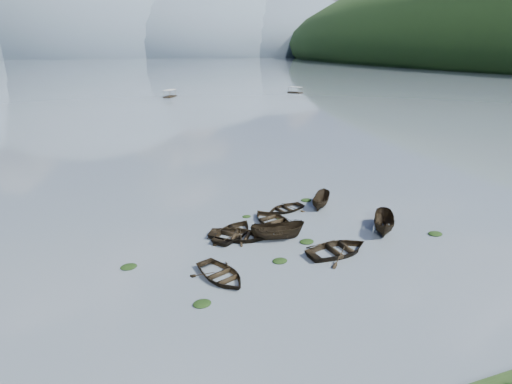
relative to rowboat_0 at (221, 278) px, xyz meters
name	(u,v)px	position (x,y,z in m)	size (l,w,h in m)	color
ground_plane	(312,275)	(6.05, -1.69, 0.00)	(2400.00, 2400.00, 0.00)	#535E68
haze_mtn_b	(87,56)	(-53.95, 898.31, 0.00)	(520.00, 520.00, 340.00)	#475666
haze_mtn_c	(185,56)	(146.05, 898.31, 0.00)	(520.00, 520.00, 260.00)	#475666
haze_mtn_d	(263,55)	(326.05, 898.31, 0.00)	(520.00, 520.00, 220.00)	#475666
rowboat_0	(221,278)	(0.00, 0.00, 0.00)	(3.19, 4.47, 0.93)	black
rowboat_1	(234,235)	(2.66, 6.12, 0.00)	(3.40, 4.76, 0.99)	black
rowboat_2	(277,239)	(5.81, 4.24, 0.00)	(1.66, 4.42, 1.71)	black
rowboat_3	(273,223)	(6.61, 7.34, 0.00)	(3.44, 4.82, 1.00)	black
rowboat_4	(338,253)	(9.30, 0.51, 0.00)	(3.66, 5.12, 1.06)	black
rowboat_5	(383,231)	(14.99, 2.76, 0.00)	(1.71, 4.54, 1.75)	black
rowboat_6	(238,239)	(2.77, 5.36, 0.00)	(3.41, 4.77, 0.99)	black
rowboat_7	(285,210)	(8.82, 9.68, 0.00)	(2.81, 3.93, 0.81)	black
rowboat_8	(320,206)	(12.54, 9.61, 0.00)	(1.45, 3.84, 1.48)	black
weed_clump_0	(202,304)	(-1.80, -2.52, 0.00)	(1.14, 0.93, 0.25)	black
weed_clump_1	(280,262)	(4.63, 0.77, 0.00)	(1.12, 0.89, 0.25)	black
weed_clump_2	(307,242)	(7.84, 2.92, 0.00)	(1.18, 0.94, 0.25)	black
weed_clump_3	(281,220)	(7.62, 7.82, 0.00)	(0.86, 0.73, 0.19)	black
weed_clump_4	(435,234)	(18.67, 0.76, 0.00)	(1.23, 0.98, 0.25)	black
weed_clump_5	(129,267)	(-5.86, 3.48, 0.00)	(1.17, 0.94, 0.25)	black
weed_clump_6	(247,217)	(4.82, 9.43, 0.00)	(0.82, 0.69, 0.17)	black
weed_clump_7	(306,201)	(11.86, 11.42, 0.00)	(1.14, 0.91, 0.25)	black
pontoon_centre	(170,97)	(10.90, 110.20, 0.00)	(2.35, 5.63, 2.16)	black
pontoon_right	(295,93)	(54.30, 108.83, 0.00)	(2.15, 5.15, 1.97)	black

